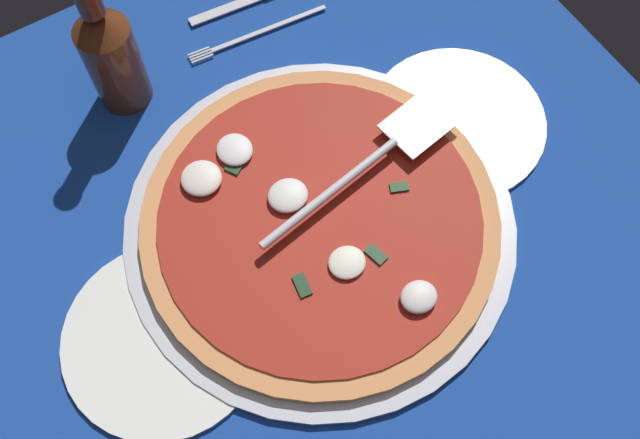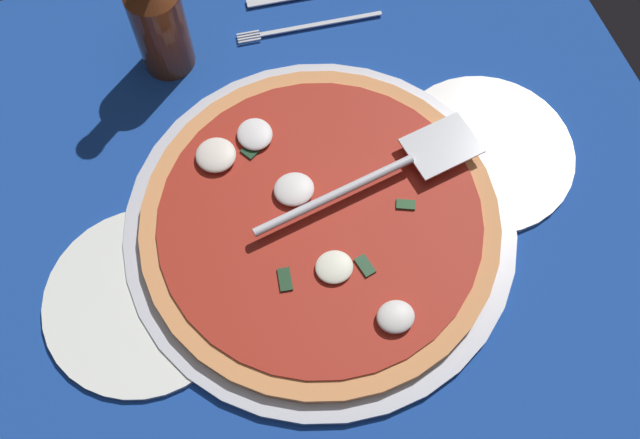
{
  "view_description": "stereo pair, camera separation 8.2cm",
  "coord_description": "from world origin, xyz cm",
  "px_view_note": "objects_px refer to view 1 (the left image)",
  "views": [
    {
      "loc": [
        -16.35,
        -27.83,
        76.4
      ],
      "look_at": [
        1.8,
        1.55,
        2.33
      ],
      "focal_mm": 40.55,
      "sensor_mm": 36.0,
      "label": 1
    },
    {
      "loc": [
        -8.95,
        -31.27,
        76.4
      ],
      "look_at": [
        1.8,
        1.55,
        2.33
      ],
      "focal_mm": 40.55,
      "sensor_mm": 36.0,
      "label": 2
    }
  ],
  "objects_px": {
    "place_setting_far": "(261,14)",
    "pizza": "(318,220)",
    "pizza_server": "(369,162)",
    "dinner_plate_left": "(164,338)",
    "dinner_plate_right": "(457,122)",
    "beer_bottle": "(110,53)"
  },
  "relations": [
    {
      "from": "place_setting_far",
      "to": "pizza",
      "type": "bearing_deg",
      "value": 77.55
    },
    {
      "from": "pizza_server",
      "to": "place_setting_far",
      "type": "height_order",
      "value": "pizza_server"
    },
    {
      "from": "dinner_plate_left",
      "to": "pizza_server",
      "type": "xyz_separation_m",
      "value": [
        0.29,
        0.05,
        0.04
      ]
    },
    {
      "from": "dinner_plate_right",
      "to": "pizza",
      "type": "relative_size",
      "value": 0.54
    },
    {
      "from": "dinner_plate_right",
      "to": "pizza",
      "type": "bearing_deg",
      "value": -172.23
    },
    {
      "from": "dinner_plate_right",
      "to": "pizza_server",
      "type": "relative_size",
      "value": 0.77
    },
    {
      "from": "dinner_plate_right",
      "to": "pizza",
      "type": "distance_m",
      "value": 0.22
    },
    {
      "from": "dinner_plate_left",
      "to": "pizza_server",
      "type": "relative_size",
      "value": 0.78
    },
    {
      "from": "pizza",
      "to": "dinner_plate_left",
      "type": "bearing_deg",
      "value": -172.95
    },
    {
      "from": "pizza",
      "to": "beer_bottle",
      "type": "bearing_deg",
      "value": 111.08
    },
    {
      "from": "dinner_plate_right",
      "to": "place_setting_far",
      "type": "bearing_deg",
      "value": 113.76
    },
    {
      "from": "place_setting_far",
      "to": "beer_bottle",
      "type": "xyz_separation_m",
      "value": [
        -0.21,
        -0.02,
        0.08
      ]
    },
    {
      "from": "dinner_plate_left",
      "to": "beer_bottle",
      "type": "height_order",
      "value": "beer_bottle"
    },
    {
      "from": "beer_bottle",
      "to": "pizza_server",
      "type": "bearing_deg",
      "value": -53.83
    },
    {
      "from": "dinner_plate_left",
      "to": "pizza",
      "type": "height_order",
      "value": "pizza"
    },
    {
      "from": "dinner_plate_right",
      "to": "place_setting_far",
      "type": "distance_m",
      "value": 0.3
    },
    {
      "from": "dinner_plate_left",
      "to": "dinner_plate_right",
      "type": "xyz_separation_m",
      "value": [
        0.43,
        0.06,
        0.0
      ]
    },
    {
      "from": "beer_bottle",
      "to": "pizza",
      "type": "bearing_deg",
      "value": -68.92
    },
    {
      "from": "pizza",
      "to": "place_setting_far",
      "type": "bearing_deg",
      "value": 72.21
    },
    {
      "from": "dinner_plate_left",
      "to": "place_setting_far",
      "type": "relative_size",
      "value": 1.05
    },
    {
      "from": "dinner_plate_left",
      "to": "beer_bottle",
      "type": "xyz_separation_m",
      "value": [
        0.1,
        0.31,
        0.08
      ]
    },
    {
      "from": "dinner_plate_right",
      "to": "beer_bottle",
      "type": "bearing_deg",
      "value": 142.32
    }
  ]
}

